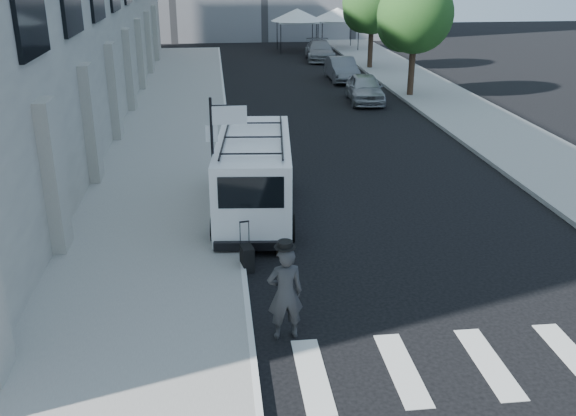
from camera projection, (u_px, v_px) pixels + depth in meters
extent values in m
plane|color=black|center=(337.00, 290.00, 14.03)|extent=(120.00, 120.00, 0.00)
cube|color=gray|center=(176.00, 120.00, 28.36)|extent=(4.50, 48.00, 0.15)
cube|color=gray|center=(436.00, 95.00, 33.47)|extent=(4.00, 56.00, 0.15)
cylinder|color=black|center=(213.00, 167.00, 16.03)|extent=(0.07, 0.07, 3.50)
cube|color=white|center=(212.00, 134.00, 15.73)|extent=(0.30, 0.03, 0.42)
cube|color=white|center=(229.00, 115.00, 15.60)|extent=(0.85, 0.06, 0.45)
cylinder|color=black|center=(411.00, 70.00, 32.84)|extent=(0.32, 0.32, 2.80)
sphere|color=#144018|center=(415.00, 15.00, 31.84)|extent=(3.80, 3.80, 3.80)
sphere|color=#144018|center=(403.00, 26.00, 32.56)|extent=(2.66, 2.66, 2.66)
cylinder|color=black|center=(370.00, 47.00, 41.16)|extent=(0.32, 0.32, 2.80)
sphere|color=#144018|center=(372.00, 3.00, 40.17)|extent=(3.80, 3.80, 3.80)
sphere|color=#144018|center=(364.00, 12.00, 40.89)|extent=(2.66, 2.66, 2.66)
cylinder|color=black|center=(281.00, 39.00, 47.77)|extent=(0.06, 0.06, 2.20)
cylinder|color=black|center=(318.00, 39.00, 48.07)|extent=(0.06, 0.06, 2.20)
cylinder|color=black|center=(277.00, 35.00, 50.36)|extent=(0.06, 0.06, 2.20)
cylinder|color=black|center=(312.00, 35.00, 50.66)|extent=(0.06, 0.06, 2.20)
cube|color=white|center=(297.00, 21.00, 48.80)|extent=(3.00, 3.00, 0.12)
cone|color=white|center=(297.00, 15.00, 48.62)|extent=(4.00, 4.00, 0.90)
cylinder|color=black|center=(322.00, 38.00, 48.58)|extent=(0.06, 0.06, 2.20)
cylinder|color=black|center=(358.00, 37.00, 48.87)|extent=(0.06, 0.06, 2.20)
cylinder|color=black|center=(316.00, 34.00, 51.17)|extent=(0.06, 0.06, 2.20)
cylinder|color=black|center=(351.00, 33.00, 51.46)|extent=(0.06, 0.06, 2.20)
cube|color=white|center=(337.00, 20.00, 49.60)|extent=(3.00, 3.00, 0.12)
cone|color=white|center=(337.00, 14.00, 49.42)|extent=(4.00, 4.00, 0.90)
imported|color=#323234|center=(285.00, 293.00, 11.95)|extent=(0.73, 0.52, 1.88)
cube|color=black|center=(278.00, 247.00, 15.71)|extent=(0.12, 0.44, 0.34)
cube|color=black|center=(247.00, 258.00, 14.80)|extent=(0.34, 0.46, 0.60)
cylinder|color=black|center=(240.00, 234.00, 14.73)|extent=(0.02, 0.02, 0.57)
cylinder|color=black|center=(249.00, 232.00, 14.79)|extent=(0.02, 0.02, 0.57)
cube|color=black|center=(244.00, 222.00, 14.66)|extent=(0.23, 0.07, 0.03)
cube|color=white|center=(254.00, 175.00, 17.59)|extent=(2.41, 5.41, 2.04)
cube|color=white|center=(257.00, 161.00, 20.44)|extent=(1.92, 1.04, 1.07)
cube|color=black|center=(251.00, 192.00, 15.01)|extent=(1.56, 0.22, 0.78)
cylinder|color=black|center=(226.00, 182.00, 19.60)|extent=(0.34, 0.76, 0.74)
cylinder|color=black|center=(286.00, 182.00, 19.64)|extent=(0.34, 0.76, 0.74)
cylinder|color=black|center=(217.00, 229.00, 16.25)|extent=(0.34, 0.76, 0.74)
cylinder|color=black|center=(289.00, 228.00, 16.29)|extent=(0.34, 0.76, 0.74)
imported|color=#989CA0|center=(365.00, 88.00, 32.01)|extent=(1.96, 4.18, 1.38)
imported|color=#5A5B61|center=(342.00, 69.00, 37.60)|extent=(1.45, 4.11, 1.35)
imported|color=gray|center=(320.00, 51.00, 45.11)|extent=(2.21, 4.76, 1.35)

